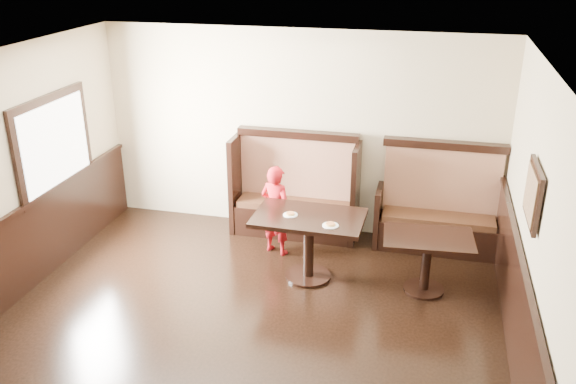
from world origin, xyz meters
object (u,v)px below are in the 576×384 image
(table_main, at_px, (309,231))
(child, at_px, (276,210))
(booth_main, at_px, (295,197))
(table_neighbor, at_px, (427,250))
(booth_neighbor, at_px, (438,214))

(table_main, bearing_deg, child, 136.39)
(booth_main, relative_size, table_main, 1.33)
(table_neighbor, bearing_deg, child, 160.79)
(table_main, xyz_separation_m, child, (-0.54, 0.54, -0.03))
(booth_main, height_order, table_main, booth_main)
(booth_neighbor, height_order, table_neighbor, booth_neighbor)
(booth_main, height_order, booth_neighbor, same)
(child, bearing_deg, table_neighbor, -176.37)
(booth_main, height_order, table_neighbor, booth_main)
(booth_main, bearing_deg, table_neighbor, -32.61)
(booth_main, height_order, child, booth_main)
(booth_neighbor, bearing_deg, table_neighbor, -95.62)
(table_main, relative_size, table_neighbor, 1.23)
(table_neighbor, bearing_deg, table_main, 176.64)
(table_main, height_order, child, child)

